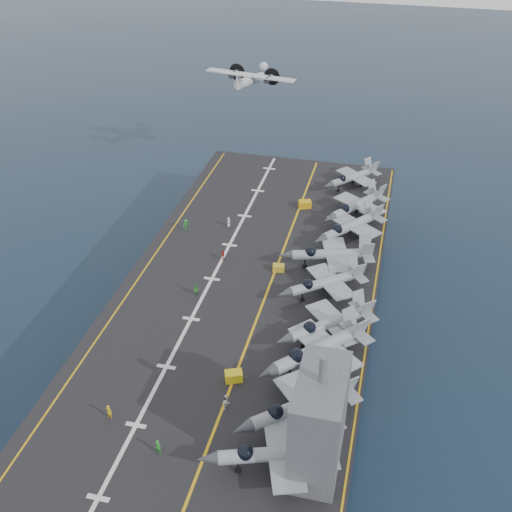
% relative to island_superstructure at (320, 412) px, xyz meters
% --- Properties ---
extents(ground, '(500.00, 500.00, 0.00)m').
position_rel_island_superstructure_xyz_m(ground, '(-15.00, 30.00, -17.90)').
color(ground, '#142135').
rests_on(ground, ground).
extents(hull, '(36.00, 90.00, 10.00)m').
position_rel_island_superstructure_xyz_m(hull, '(-15.00, 30.00, -12.90)').
color(hull, '#56595E').
rests_on(hull, ground).
extents(flight_deck, '(38.00, 92.00, 0.40)m').
position_rel_island_superstructure_xyz_m(flight_deck, '(-15.00, 30.00, -7.70)').
color(flight_deck, black).
rests_on(flight_deck, hull).
extents(foul_line, '(0.35, 90.00, 0.02)m').
position_rel_island_superstructure_xyz_m(foul_line, '(-12.00, 30.00, -7.48)').
color(foul_line, gold).
rests_on(foul_line, flight_deck).
extents(landing_centerline, '(0.50, 90.00, 0.02)m').
position_rel_island_superstructure_xyz_m(landing_centerline, '(-21.00, 30.00, -7.48)').
color(landing_centerline, silver).
rests_on(landing_centerline, flight_deck).
extents(deck_edge_port, '(0.25, 90.00, 0.02)m').
position_rel_island_superstructure_xyz_m(deck_edge_port, '(-32.00, 30.00, -7.48)').
color(deck_edge_port, gold).
rests_on(deck_edge_port, flight_deck).
extents(deck_edge_stbd, '(0.25, 90.00, 0.02)m').
position_rel_island_superstructure_xyz_m(deck_edge_stbd, '(3.50, 30.00, -7.48)').
color(deck_edge_stbd, gold).
rests_on(deck_edge_stbd, flight_deck).
extents(island_superstructure, '(5.00, 10.00, 15.00)m').
position_rel_island_superstructure_xyz_m(island_superstructure, '(0.00, 0.00, 0.00)').
color(island_superstructure, '#56595E').
rests_on(island_superstructure, flight_deck).
extents(fighter_jet_0, '(17.29, 14.20, 5.17)m').
position_rel_island_superstructure_xyz_m(fighter_jet_0, '(-3.97, -2.10, -4.92)').
color(fighter_jet_0, gray).
rests_on(fighter_jet_0, flight_deck).
extents(fighter_jet_1, '(18.49, 18.01, 5.39)m').
position_rel_island_superstructure_xyz_m(fighter_jet_1, '(-2.61, 5.27, -4.81)').
color(fighter_jet_1, '#919BA1').
rests_on(fighter_jet_1, flight_deck).
extents(fighter_jet_2, '(18.97, 19.27, 5.64)m').
position_rel_island_superstructure_xyz_m(fighter_jet_2, '(-2.19, 15.09, -4.68)').
color(fighter_jet_2, '#90979D').
rests_on(fighter_jet_2, flight_deck).
extents(fighter_jet_3, '(17.41, 17.04, 5.08)m').
position_rel_island_superstructure_xyz_m(fighter_jet_3, '(-1.58, 20.72, -4.96)').
color(fighter_jet_3, gray).
rests_on(fighter_jet_3, flight_deck).
extents(fighter_jet_4, '(16.56, 15.75, 4.80)m').
position_rel_island_superstructure_xyz_m(fighter_jet_4, '(-3.51, 30.14, -5.10)').
color(fighter_jet_4, gray).
rests_on(fighter_jet_4, flight_deck).
extents(fighter_jet_5, '(16.96, 13.61, 5.13)m').
position_rel_island_superstructure_xyz_m(fighter_jet_5, '(-3.75, 37.56, -4.93)').
color(fighter_jet_5, '#8F959E').
rests_on(fighter_jet_5, flight_deck).
extents(fighter_jet_6, '(16.64, 17.51, 5.07)m').
position_rel_island_superstructure_xyz_m(fighter_jet_6, '(-1.83, 46.95, -4.96)').
color(fighter_jet_6, gray).
rests_on(fighter_jet_6, flight_deck).
extents(fighter_jet_7, '(16.18, 17.41, 5.03)m').
position_rel_island_superstructure_xyz_m(fighter_jet_7, '(-1.65, 54.36, -4.98)').
color(fighter_jet_7, '#98A0A7').
rests_on(fighter_jet_7, flight_deck).
extents(fighter_jet_8, '(14.85, 15.22, 4.44)m').
position_rel_island_superstructure_xyz_m(fighter_jet_8, '(-3.59, 65.98, -5.28)').
color(fighter_jet_8, '#9399A1').
rests_on(fighter_jet_8, flight_deck).
extents(tow_cart_a, '(2.52, 2.11, 1.29)m').
position_rel_island_superstructure_xyz_m(tow_cart_a, '(-11.96, 9.79, -6.85)').
color(tow_cart_a, yellow).
rests_on(tow_cart_a, flight_deck).
extents(tow_cart_b, '(1.95, 1.43, 1.07)m').
position_rel_island_superstructure_xyz_m(tow_cart_b, '(-11.53, 34.64, -6.96)').
color(tow_cart_b, gold).
rests_on(tow_cart_b, flight_deck).
extents(tow_cart_c, '(2.60, 2.15, 1.34)m').
position_rel_island_superstructure_xyz_m(tow_cart_c, '(-11.10, 55.66, -6.83)').
color(tow_cart_c, gold).
rests_on(tow_cart_c, flight_deck).
extents(crew_1, '(1.28, 0.94, 1.96)m').
position_rel_island_superstructure_xyz_m(crew_1, '(-24.42, 0.41, -6.52)').
color(crew_1, yellow).
rests_on(crew_1, flight_deck).
extents(crew_2, '(1.24, 1.04, 1.75)m').
position_rel_island_superstructure_xyz_m(crew_2, '(-22.02, 25.63, -6.62)').
color(crew_2, green).
rests_on(crew_2, flight_deck).
extents(crew_3, '(1.24, 1.40, 1.95)m').
position_rel_island_superstructure_xyz_m(crew_3, '(-29.60, 43.04, -6.52)').
color(crew_3, '#1E8421').
rests_on(crew_3, flight_deck).
extents(crew_4, '(0.84, 1.14, 1.76)m').
position_rel_island_superstructure_xyz_m(crew_4, '(-20.80, 35.62, -6.62)').
color(crew_4, '#B21A0D').
rests_on(crew_4, flight_deck).
extents(crew_5, '(0.88, 1.16, 1.75)m').
position_rel_island_superstructure_xyz_m(crew_5, '(-22.75, 45.82, -6.63)').
color(crew_5, silver).
rests_on(crew_5, flight_deck).
extents(crew_6, '(1.31, 1.03, 1.93)m').
position_rel_island_superstructure_xyz_m(crew_6, '(-17.04, -3.02, -6.53)').
color(crew_6, green).
rests_on(crew_6, flight_deck).
extents(crew_7, '(0.85, 1.25, 2.06)m').
position_rel_island_superstructure_xyz_m(crew_7, '(-11.56, 5.14, -6.47)').
color(crew_7, white).
rests_on(crew_7, flight_deck).
extents(transport_plane, '(22.52, 17.22, 4.83)m').
position_rel_island_superstructure_xyz_m(transport_plane, '(-29.15, 86.85, 4.78)').
color(transport_plane, silver).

